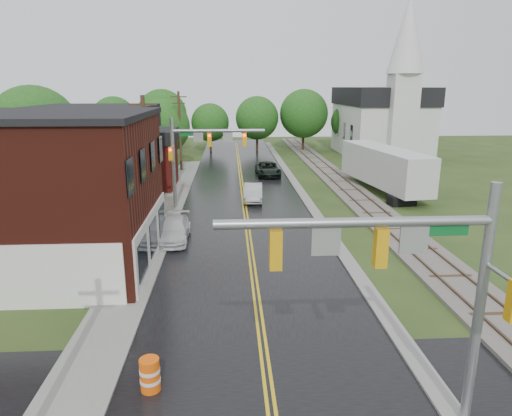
{
  "coord_description": "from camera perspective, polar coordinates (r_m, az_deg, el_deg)",
  "views": [
    {
      "loc": [
        -1.15,
        -8.94,
        9.56
      ],
      "look_at": [
        0.15,
        13.63,
        3.5
      ],
      "focal_mm": 32.0,
      "sensor_mm": 36.0,
      "label": 1
    }
  ],
  "objects": [
    {
      "name": "darkred_building",
      "position": [
        45.42,
        -14.56,
        5.19
      ],
      "size": [
        7.0,
        6.0,
        4.4
      ],
      "primitive_type": "cube",
      "color": "#3F0F0C",
      "rests_on": "ground"
    },
    {
      "name": "traffic_signal_far",
      "position": [
        36.31,
        -7.0,
        7.63
      ],
      "size": [
        7.34,
        0.43,
        7.2
      ],
      "color": "gray",
      "rests_on": "ground"
    },
    {
      "name": "church",
      "position": [
        66.26,
        15.62,
        11.24
      ],
      "size": [
        10.4,
        18.4,
        20.0
      ],
      "color": "silver",
      "rests_on": "ground"
    },
    {
      "name": "curb_right",
      "position": [
        45.45,
        5.06,
        2.8
      ],
      "size": [
        0.8,
        70.0,
        0.12
      ],
      "primitive_type": "cube",
      "color": "gray",
      "rests_on": "ground"
    },
    {
      "name": "tree_left_b",
      "position": [
        44.29,
        -25.75,
        8.56
      ],
      "size": [
        7.6,
        7.6,
        9.69
      ],
      "color": "black",
      "rests_on": "ground"
    },
    {
      "name": "semi_trailer",
      "position": [
        43.69,
        15.73,
        5.02
      ],
      "size": [
        4.72,
        13.42,
        4.09
      ],
      "color": "black",
      "rests_on": "ground"
    },
    {
      "name": "utility_pole_c",
      "position": [
        53.46,
        -9.49,
        9.6
      ],
      "size": [
        1.8,
        0.28,
        9.0
      ],
      "color": "#382616",
      "rests_on": "ground"
    },
    {
      "name": "pickup_white",
      "position": [
        29.54,
        -10.26,
        -2.71
      ],
      "size": [
        1.95,
        4.79,
        1.39
      ],
      "primitive_type": "imported",
      "rotation": [
        0.0,
        0.0,
        0.0
      ],
      "color": "silver",
      "rests_on": "ground"
    },
    {
      "name": "utility_pole_b",
      "position": [
        31.82,
        -13.56,
        5.84
      ],
      "size": [
        1.8,
        0.28,
        9.0
      ],
      "color": "#382616",
      "rests_on": "ground"
    },
    {
      "name": "brick_building",
      "position": [
        27.03,
        -28.02,
        1.68
      ],
      "size": [
        14.3,
        10.3,
        8.3
      ],
      "color": "#4A1710",
      "rests_on": "ground"
    },
    {
      "name": "main_road",
      "position": [
        40.12,
        -1.57,
        1.21
      ],
      "size": [
        10.0,
        90.0,
        0.02
      ],
      "primitive_type": "cube",
      "color": "black",
      "rests_on": "ground"
    },
    {
      "name": "traffic_signal_near",
      "position": [
        12.74,
        18.38,
        -6.92
      ],
      "size": [
        7.34,
        0.3,
        7.2
      ],
      "color": "gray",
      "rests_on": "ground"
    },
    {
      "name": "tree_left_c",
      "position": [
        50.72,
        -18.0,
        8.57
      ],
      "size": [
        6.0,
        6.0,
        7.65
      ],
      "color": "black",
      "rests_on": "ground"
    },
    {
      "name": "suv_dark",
      "position": [
        50.14,
        1.49,
        4.87
      ],
      "size": [
        2.66,
        5.45,
        1.49
      ],
      "primitive_type": "imported",
      "rotation": [
        0.0,
        0.0,
        0.03
      ],
      "color": "black",
      "rests_on": "ground"
    },
    {
      "name": "yellow_house",
      "position": [
        36.86,
        -18.81,
        4.26
      ],
      "size": [
        8.0,
        7.0,
        6.4
      ],
      "primitive_type": "cube",
      "color": "tan",
      "rests_on": "ground"
    },
    {
      "name": "sedan_silver",
      "position": [
        39.1,
        -0.36,
        1.95
      ],
      "size": [
        1.81,
        4.52,
        1.46
      ],
      "primitive_type": "imported",
      "rotation": [
        0.0,
        0.0,
        -0.06
      ],
      "color": "#B3B3B8",
      "rests_on": "ground"
    },
    {
      "name": "tree_left_e",
      "position": [
        55.58,
        -11.42,
        9.81
      ],
      "size": [
        6.4,
        6.4,
        8.16
      ],
      "color": "black",
      "rests_on": "ground"
    },
    {
      "name": "sidewalk_left",
      "position": [
        35.62,
        -11.33,
        -0.87
      ],
      "size": [
        2.4,
        50.0,
        0.12
      ],
      "primitive_type": "cube",
      "color": "gray",
      "rests_on": "ground"
    },
    {
      "name": "railroad",
      "position": [
        46.31,
        10.71,
        2.96
      ],
      "size": [
        3.2,
        80.0,
        0.3
      ],
      "color": "#59544C",
      "rests_on": "ground"
    },
    {
      "name": "construction_barrel",
      "position": [
        15.98,
        -13.11,
        -19.65
      ],
      "size": [
        0.7,
        0.7,
        1.14
      ],
      "primitive_type": "cylinder",
      "rotation": [
        0.0,
        0.0,
        -0.1
      ],
      "color": "#F0550A",
      "rests_on": "ground"
    }
  ]
}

